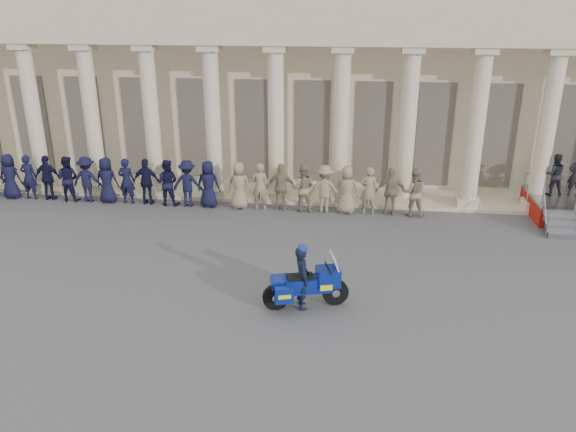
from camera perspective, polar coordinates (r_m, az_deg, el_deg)
The scene contains 5 objects.
ground at distance 16.27m, azimuth -0.82°, elevation -7.80°, with size 90.00×90.00×0.00m, color #464649.
building at distance 29.14m, azimuth 3.40°, elevation 14.32°, with size 40.00×12.50×9.00m.
officer_rank at distance 23.27m, azimuth -11.27°, elevation 3.32°, with size 19.41×0.73×1.92m.
motorcycle at distance 15.28m, azimuth 1.92°, elevation -7.00°, with size 2.32×1.27×1.53m.
rider at distance 15.14m, azimuth 1.44°, elevation -6.15°, with size 0.60×0.75×1.88m.
Camera 1 is at (2.07, -14.14, 7.78)m, focal length 35.00 mm.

